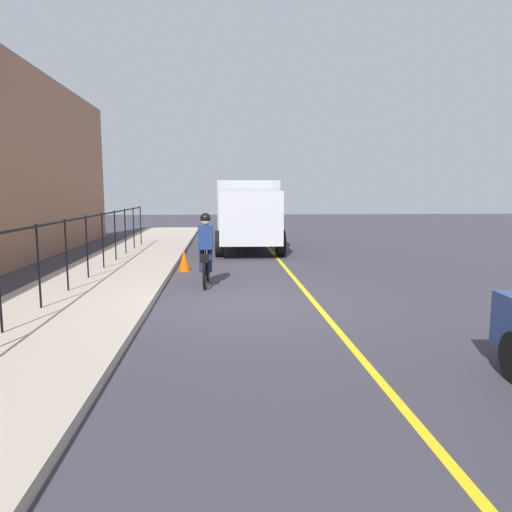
# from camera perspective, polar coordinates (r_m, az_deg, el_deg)

# --- Properties ---
(ground_plane) EXTENTS (80.00, 80.00, 0.00)m
(ground_plane) POSITION_cam_1_polar(r_m,az_deg,el_deg) (9.84, -2.01, -5.93)
(ground_plane) COLOR #393640
(lane_line_centre) EXTENTS (36.00, 0.12, 0.01)m
(lane_line_centre) POSITION_cam_1_polar(r_m,az_deg,el_deg) (10.03, 7.21, -5.72)
(lane_line_centre) COLOR yellow
(lane_line_centre) RESTS_ON ground
(sidewalk) EXTENTS (40.00, 3.20, 0.15)m
(sidewalk) POSITION_cam_1_polar(r_m,az_deg,el_deg) (10.28, -21.39, -5.45)
(sidewalk) COLOR #B2A393
(sidewalk) RESTS_ON ground
(iron_fence) EXTENTS (19.18, 0.04, 1.60)m
(iron_fence) POSITION_cam_1_polar(r_m,az_deg,el_deg) (11.16, -22.16, 1.94)
(iron_fence) COLOR black
(iron_fence) RESTS_ON sidewalk
(cyclist_lead) EXTENTS (1.71, 0.37, 1.83)m
(cyclist_lead) POSITION_cam_1_polar(r_m,az_deg,el_deg) (11.72, -6.13, 0.77)
(cyclist_lead) COLOR black
(cyclist_lead) RESTS_ON ground
(box_truck_background) EXTENTS (6.74, 2.60, 2.78)m
(box_truck_background) POSITION_cam_1_polar(r_m,az_deg,el_deg) (19.52, -1.07, 5.47)
(box_truck_background) COLOR #A5AEB1
(box_truck_background) RESTS_ON ground
(traffic_cone_near) EXTENTS (0.36, 0.36, 0.62)m
(traffic_cone_near) POSITION_cam_1_polar(r_m,az_deg,el_deg) (14.06, -8.75, -0.59)
(traffic_cone_near) COLOR #F54F02
(traffic_cone_near) RESTS_ON ground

